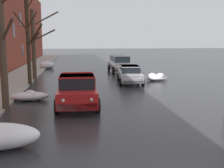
{
  "coord_description": "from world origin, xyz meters",
  "views": [
    {
      "loc": [
        -1.7,
        -5.37,
        3.55
      ],
      "look_at": [
        0.15,
        8.69,
        1.28
      ],
      "focal_mm": 45.18,
      "sensor_mm": 36.0,
      "label": 1
    }
  ],
  "objects_px": {
    "bare_tree_far_down_block": "(35,43)",
    "pickup_truck_red_approaching_near_lane": "(77,90)",
    "bare_tree_second_along_sidewalk": "(2,42)",
    "bare_tree_mid_block": "(28,40)",
    "suv_grey_parked_kerbside_mid": "(120,63)",
    "sedan_silver_parked_kerbside_close": "(130,74)"
  },
  "relations": [
    {
      "from": "bare_tree_far_down_block",
      "to": "pickup_truck_red_approaching_near_lane",
      "type": "bearing_deg",
      "value": -71.14
    },
    {
      "from": "bare_tree_second_along_sidewalk",
      "to": "bare_tree_mid_block",
      "type": "relative_size",
      "value": 0.89
    },
    {
      "from": "bare_tree_mid_block",
      "to": "suv_grey_parked_kerbside_mid",
      "type": "bearing_deg",
      "value": 43.19
    },
    {
      "from": "bare_tree_mid_block",
      "to": "suv_grey_parked_kerbside_mid",
      "type": "xyz_separation_m",
      "value": [
        8.17,
        7.67,
        -2.49
      ]
    },
    {
      "from": "sedan_silver_parked_kerbside_close",
      "to": "suv_grey_parked_kerbside_mid",
      "type": "xyz_separation_m",
      "value": [
        0.35,
        7.54,
        0.23
      ]
    },
    {
      "from": "bare_tree_far_down_block",
      "to": "bare_tree_second_along_sidewalk",
      "type": "bearing_deg",
      "value": -90.61
    },
    {
      "from": "bare_tree_far_down_block",
      "to": "sedan_silver_parked_kerbside_close",
      "type": "relative_size",
      "value": 1.36
    },
    {
      "from": "sedan_silver_parked_kerbside_close",
      "to": "suv_grey_parked_kerbside_mid",
      "type": "relative_size",
      "value": 0.98
    },
    {
      "from": "suv_grey_parked_kerbside_mid",
      "to": "bare_tree_mid_block",
      "type": "bearing_deg",
      "value": -136.81
    },
    {
      "from": "bare_tree_mid_block",
      "to": "suv_grey_parked_kerbside_mid",
      "type": "relative_size",
      "value": 1.54
    },
    {
      "from": "bare_tree_second_along_sidewalk",
      "to": "pickup_truck_red_approaching_near_lane",
      "type": "height_order",
      "value": "bare_tree_second_along_sidewalk"
    },
    {
      "from": "bare_tree_second_along_sidewalk",
      "to": "bare_tree_far_down_block",
      "type": "xyz_separation_m",
      "value": [
        0.11,
        10.47,
        -0.2
      ]
    },
    {
      "from": "bare_tree_second_along_sidewalk",
      "to": "sedan_silver_parked_kerbside_close",
      "type": "height_order",
      "value": "bare_tree_second_along_sidewalk"
    },
    {
      "from": "pickup_truck_red_approaching_near_lane",
      "to": "sedan_silver_parked_kerbside_close",
      "type": "relative_size",
      "value": 1.11
    },
    {
      "from": "bare_tree_mid_block",
      "to": "bare_tree_far_down_block",
      "type": "height_order",
      "value": "bare_tree_mid_block"
    },
    {
      "from": "bare_tree_far_down_block",
      "to": "sedan_silver_parked_kerbside_close",
      "type": "distance_m",
      "value": 8.54
    },
    {
      "from": "bare_tree_far_down_block",
      "to": "sedan_silver_parked_kerbside_close",
      "type": "bearing_deg",
      "value": -18.69
    },
    {
      "from": "bare_tree_mid_block",
      "to": "pickup_truck_red_approaching_near_lane",
      "type": "height_order",
      "value": "bare_tree_mid_block"
    },
    {
      "from": "pickup_truck_red_approaching_near_lane",
      "to": "sedan_silver_parked_kerbside_close",
      "type": "distance_m",
      "value": 8.64
    },
    {
      "from": "bare_tree_far_down_block",
      "to": "suv_grey_parked_kerbside_mid",
      "type": "xyz_separation_m",
      "value": [
        8.1,
        4.92,
        -2.2
      ]
    },
    {
      "from": "pickup_truck_red_approaching_near_lane",
      "to": "bare_tree_second_along_sidewalk",
      "type": "bearing_deg",
      "value": -174.43
    },
    {
      "from": "bare_tree_second_along_sidewalk",
      "to": "sedan_silver_parked_kerbside_close",
      "type": "distance_m",
      "value": 11.42
    }
  ]
}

